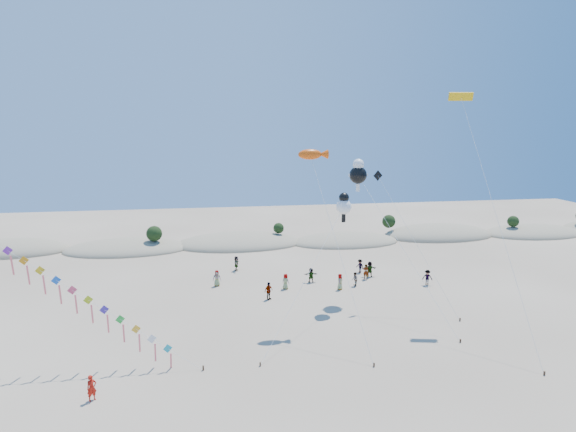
% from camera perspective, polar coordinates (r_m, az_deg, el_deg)
% --- Properties ---
extents(ground, '(160.00, 160.00, 0.00)m').
position_cam_1_polar(ground, '(30.50, 0.17, -23.81)').
color(ground, gray).
rests_on(ground, ground).
extents(dune_ridge, '(145.30, 11.49, 5.57)m').
position_cam_1_polar(dune_ridge, '(72.24, -4.97, -3.27)').
color(dune_ridge, gray).
rests_on(dune_ridge, ground).
extents(fish_kite, '(3.78, 10.94, 15.33)m').
position_cam_1_polar(fish_kite, '(42.45, 3.03, 7.24)').
color(fish_kite, '#3F2D1E').
rests_on(fish_kite, ground).
extents(cartoon_kite_low, '(10.20, 12.38, 11.07)m').
position_cam_1_polar(cartoon_kite_low, '(46.42, 6.62, 1.31)').
color(cartoon_kite_low, '#3F2D1E').
rests_on(cartoon_kite_low, ground).
extents(cartoon_kite_high, '(5.85, 14.05, 14.09)m').
position_cam_1_polar(cartoon_kite_high, '(49.34, 8.32, 5.06)').
color(cartoon_kite_high, '#3F2D1E').
rests_on(cartoon_kite_high, ground).
extents(parafoil_kite, '(2.20, 14.19, 20.33)m').
position_cam_1_polar(parafoil_kite, '(47.16, 19.95, 12.62)').
color(parafoil_kite, '#3F2D1E').
rests_on(parafoil_kite, ground).
extents(dark_kite, '(6.20, 7.25, 13.09)m').
position_cam_1_polar(dark_kite, '(47.20, 12.92, 0.55)').
color(dark_kite, '#3F2D1E').
rests_on(dark_kite, ground).
extents(flyer_foreground, '(0.74, 0.69, 1.71)m').
position_cam_1_polar(flyer_foreground, '(34.81, -22.24, -18.35)').
color(flyer_foreground, '#B3180E').
rests_on(flyer_foreground, ground).
extents(beachgoers, '(24.06, 11.97, 1.83)m').
position_cam_1_polar(beachgoers, '(54.89, 4.00, -6.87)').
color(beachgoers, slate).
rests_on(beachgoers, ground).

